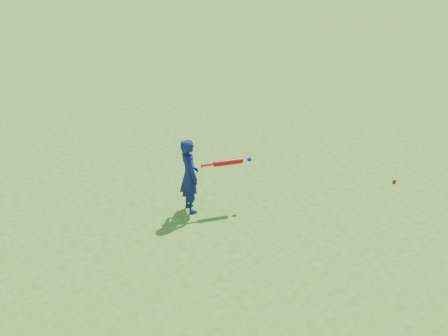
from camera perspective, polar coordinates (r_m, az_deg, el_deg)
name	(u,v)px	position (r m, az deg, el deg)	size (l,w,h in m)	color
ground	(256,223)	(6.81, 3.64, -6.32)	(80.00, 80.00, 0.00)	#3A6B19
child	(189,176)	(6.87, -3.98, -0.89)	(0.39, 0.26, 1.08)	#10184C
ground_ball_red	(394,181)	(8.27, 18.89, -1.42)	(0.06, 0.06, 0.06)	red
bat_swing	(230,162)	(6.90, 0.65, 0.69)	(0.73, 0.10, 0.08)	red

